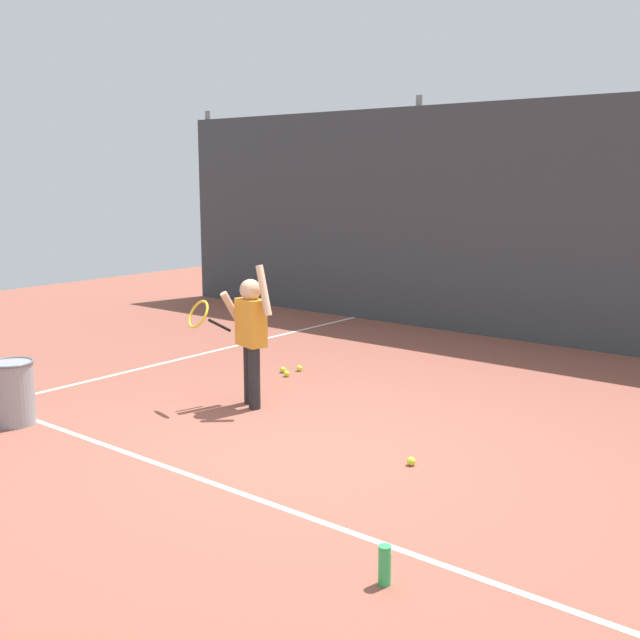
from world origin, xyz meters
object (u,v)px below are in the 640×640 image
at_px(water_bottle, 385,565).
at_px(tennis_ball_2, 411,461).
at_px(tennis_player, 249,330).
at_px(ball_hopper, 13,392).
at_px(tennis_ball_1, 283,370).
at_px(tennis_ball_4, 287,374).
at_px(tennis_ball_0, 299,368).

relative_size(water_bottle, tennis_ball_2, 3.33).
bearing_deg(water_bottle, tennis_player, 146.02).
bearing_deg(tennis_ball_2, ball_hopper, -157.65).
relative_size(tennis_ball_1, tennis_ball_2, 1.00).
height_order(water_bottle, tennis_ball_4, water_bottle).
bearing_deg(tennis_ball_4, tennis_ball_2, -29.26).
relative_size(ball_hopper, tennis_ball_2, 8.52).
bearing_deg(tennis_ball_2, tennis_ball_0, 146.62).
height_order(water_bottle, tennis_ball_2, water_bottle).
distance_m(water_bottle, tennis_ball_1, 4.52).
bearing_deg(tennis_ball_1, water_bottle, -41.71).
distance_m(ball_hopper, tennis_ball_1, 2.88).
xyz_separation_m(ball_hopper, tennis_ball_0, (0.75, 2.96, -0.26)).
relative_size(tennis_player, tennis_ball_4, 20.46).
distance_m(tennis_player, ball_hopper, 2.12).
height_order(tennis_player, tennis_ball_0, tennis_player).
height_order(ball_hopper, tennis_ball_0, ball_hopper).
bearing_deg(tennis_ball_2, tennis_ball_4, 150.74).
bearing_deg(tennis_ball_2, tennis_ball_1, 150.34).
height_order(tennis_player, tennis_ball_1, tennis_player).
bearing_deg(tennis_ball_4, water_bottle, -41.94).
distance_m(tennis_ball_2, tennis_ball_4, 2.79).
distance_m(tennis_player, water_bottle, 3.43).
bearing_deg(tennis_ball_0, tennis_player, -69.49).
xyz_separation_m(ball_hopper, tennis_ball_2, (3.23, 1.33, -0.26)).
bearing_deg(tennis_player, tennis_ball_2, 4.39).
height_order(water_bottle, tennis_ball_0, water_bottle).
xyz_separation_m(ball_hopper, tennis_ball_1, (0.66, 2.80, -0.26)).
height_order(tennis_ball_0, tennis_ball_1, same).
xyz_separation_m(water_bottle, tennis_ball_2, (-0.80, 1.54, -0.08)).
bearing_deg(tennis_player, water_bottle, -19.81).
bearing_deg(tennis_ball_0, tennis_ball_4, -79.88).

